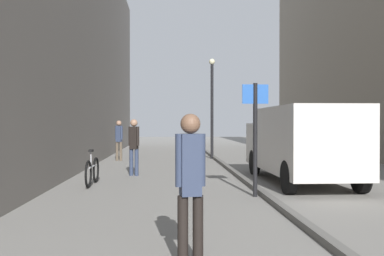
{
  "coord_description": "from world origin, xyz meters",
  "views": [
    {
      "loc": [
        -0.6,
        -1.52,
        1.68
      ],
      "look_at": [
        0.26,
        14.12,
        1.51
      ],
      "focal_mm": 40.01,
      "sensor_mm": 36.0,
      "label": 1
    }
  ],
  "objects": [
    {
      "name": "bicycle_leaning",
      "position": [
        -2.67,
        10.19,
        0.38
      ],
      "size": [
        0.1,
        1.77,
        0.98
      ],
      "rotation": [
        0.0,
        0.0,
        -0.02
      ],
      "color": "black",
      "rests_on": "ground_plane"
    },
    {
      "name": "street_sign_post",
      "position": [
        1.38,
        8.15,
        1.55
      ],
      "size": [
        0.6,
        0.1,
        2.6
      ],
      "rotation": [
        0.0,
        0.0,
        3.14
      ],
      "color": "black",
      "rests_on": "ground_plane"
    },
    {
      "name": "ground_plane",
      "position": [
        0.0,
        12.0,
        0.0
      ],
      "size": [
        80.0,
        80.0,
        0.0
      ],
      "primitive_type": "plane",
      "color": "gray"
    },
    {
      "name": "pedestrian_mid_block",
      "position": [
        -2.82,
        17.78,
        1.04
      ],
      "size": [
        0.35,
        0.26,
        1.81
      ],
      "rotation": [
        0.0,
        0.0,
        -0.3
      ],
      "color": "brown",
      "rests_on": "ground_plane"
    },
    {
      "name": "lamp_post",
      "position": [
        1.47,
        18.78,
        2.72
      ],
      "size": [
        0.28,
        0.28,
        4.76
      ],
      "color": "black",
      "rests_on": "ground_plane"
    },
    {
      "name": "pedestrian_far_crossing",
      "position": [
        -1.71,
        12.25,
        1.05
      ],
      "size": [
        0.35,
        0.26,
        1.81
      ],
      "rotation": [
        0.0,
        0.0,
        -0.31
      ],
      "color": "#2D3851",
      "rests_on": "ground_plane"
    },
    {
      "name": "delivery_van",
      "position": [
        3.12,
        10.39,
        1.16
      ],
      "size": [
        2.01,
        5.54,
        2.13
      ],
      "rotation": [
        0.0,
        0.0,
        0.01
      ],
      "color": "silver",
      "rests_on": "ground_plane"
    },
    {
      "name": "building_facade_left",
      "position": [
        -5.15,
        12.0,
        5.24
      ],
      "size": [
        3.09,
        40.0,
        10.49
      ],
      "primitive_type": "cube",
      "color": "slate",
      "rests_on": "ground_plane"
    },
    {
      "name": "kerb_strip",
      "position": [
        1.58,
        12.0,
        0.06
      ],
      "size": [
        0.16,
        40.0,
        0.12
      ],
      "primitive_type": "cube",
      "color": "#615F5B",
      "rests_on": "ground_plane"
    },
    {
      "name": "pedestrian_main_foreground",
      "position": [
        -0.35,
        3.42,
        1.04
      ],
      "size": [
        0.35,
        0.23,
        1.79
      ],
      "rotation": [
        0.0,
        0.0,
        0.16
      ],
      "color": "black",
      "rests_on": "ground_plane"
    }
  ]
}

